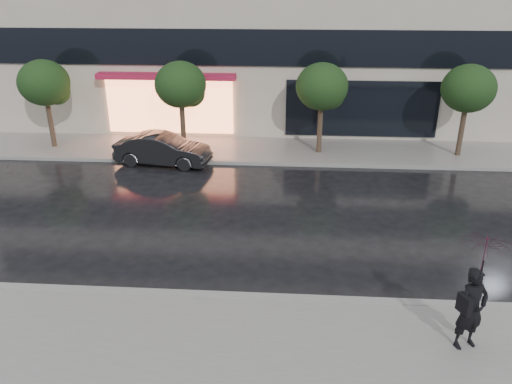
{
  "coord_description": "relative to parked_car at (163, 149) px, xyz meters",
  "views": [
    {
      "loc": [
        1.65,
        -11.05,
        7.22
      ],
      "look_at": [
        0.74,
        2.39,
        1.4
      ],
      "focal_mm": 35.0,
      "sensor_mm": 36.0,
      "label": 1
    }
  ],
  "objects": [
    {
      "name": "tree_far_east",
      "position": [
        12.59,
        1.73,
        2.27
      ],
      "size": [
        2.2,
        2.2,
        3.99
      ],
      "color": "#33261C",
      "rests_on": "ground"
    },
    {
      "name": "parked_car",
      "position": [
        0.0,
        0.0,
        0.0
      ],
      "size": [
        4.08,
        1.9,
        1.29
      ],
      "primitive_type": "imported",
      "rotation": [
        0.0,
        0.0,
        1.43
      ],
      "color": "black",
      "rests_on": "ground"
    },
    {
      "name": "tree_mid_west",
      "position": [
        0.59,
        1.73,
        2.27
      ],
      "size": [
        2.2,
        2.2,
        3.99
      ],
      "color": "#33261C",
      "rests_on": "ground"
    },
    {
      "name": "sidewalk_far",
      "position": [
        3.53,
        1.95,
        -0.59
      ],
      "size": [
        60.0,
        3.5,
        0.12
      ],
      "primitive_type": "cube",
      "color": "slate",
      "rests_on": "ground"
    },
    {
      "name": "curb_far",
      "position": [
        3.53,
        0.2,
        -0.58
      ],
      "size": [
        60.0,
        0.25,
        0.14
      ],
      "primitive_type": "cube",
      "color": "gray",
      "rests_on": "ground"
    },
    {
      "name": "pedestrian_with_umbrella",
      "position": [
        9.01,
        -10.73,
        1.14
      ],
      "size": [
        1.31,
        1.32,
        2.56
      ],
      "rotation": [
        0.0,
        0.0,
        0.39
      ],
      "color": "black",
      "rests_on": "sidewalk_near"
    },
    {
      "name": "sidewalk_near",
      "position": [
        3.53,
        -11.55,
        -0.59
      ],
      "size": [
        60.0,
        4.5,
        0.12
      ],
      "primitive_type": "cube",
      "color": "slate",
      "rests_on": "ground"
    },
    {
      "name": "ground",
      "position": [
        3.53,
        -8.3,
        -0.65
      ],
      "size": [
        120.0,
        120.0,
        0.0
      ],
      "primitive_type": "plane",
      "color": "black",
      "rests_on": "ground"
    },
    {
      "name": "curb_near",
      "position": [
        3.53,
        -9.3,
        -0.58
      ],
      "size": [
        60.0,
        0.25,
        0.14
      ],
      "primitive_type": "cube",
      "color": "gray",
      "rests_on": "ground"
    },
    {
      "name": "tree_mid_east",
      "position": [
        6.59,
        1.73,
        2.27
      ],
      "size": [
        2.2,
        2.2,
        3.99
      ],
      "color": "#33261C",
      "rests_on": "ground"
    },
    {
      "name": "tree_far_west",
      "position": [
        -5.41,
        1.73,
        2.27
      ],
      "size": [
        2.2,
        2.2,
        3.99
      ],
      "color": "#33261C",
      "rests_on": "ground"
    }
  ]
}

